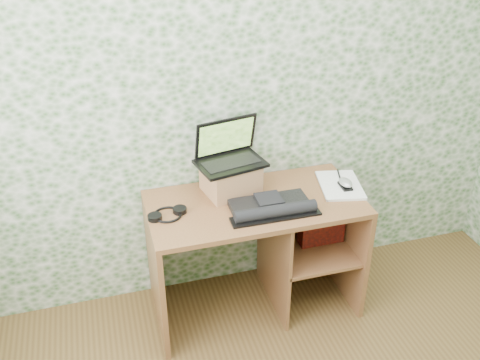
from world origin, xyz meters
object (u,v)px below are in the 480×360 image
object	(u,v)px
desk	(266,236)
notepad	(340,185)
keyboard	(272,207)
riser	(231,178)
laptop	(229,152)

from	to	relation	value
desk	notepad	size ratio (longest dim) A/B	3.64
desk	keyboard	world-z (taller)	keyboard
desk	notepad	distance (m)	0.53
desk	riser	distance (m)	0.41
laptop	keyboard	distance (m)	0.40
riser	laptop	xyz separation A→B (m)	(-0.00, 0.04, 0.14)
notepad	desk	bearing A→B (deg)	-168.99
riser	keyboard	bearing A→B (deg)	-58.37
laptop	notepad	xyz separation A→B (m)	(0.63, -0.16, -0.22)
notepad	laptop	bearing A→B (deg)	177.44
riser	laptop	size ratio (longest dim) A/B	0.71
keyboard	desk	bearing A→B (deg)	82.40
keyboard	notepad	size ratio (longest dim) A/B	1.49
riser	laptop	bearing A→B (deg)	90.00
laptop	keyboard	xyz separation A→B (m)	(0.16, -0.30, -0.21)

